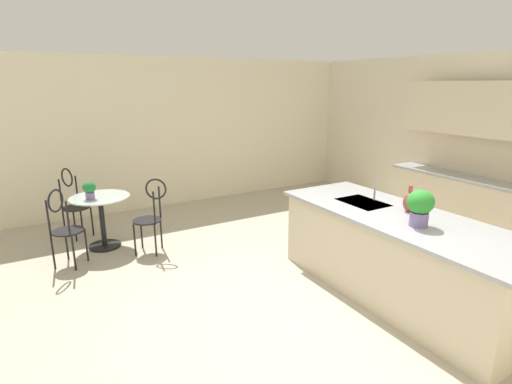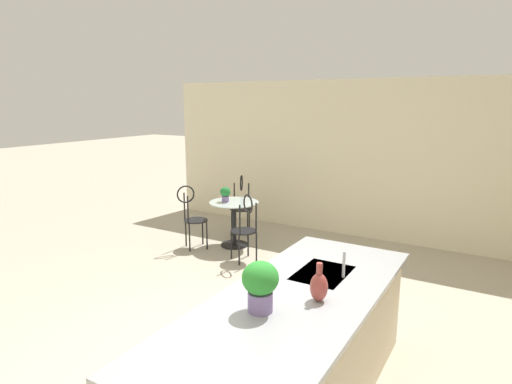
% 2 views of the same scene
% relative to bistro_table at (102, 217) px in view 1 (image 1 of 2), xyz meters
% --- Properties ---
extents(ground_plane, '(40.00, 40.00, 0.00)m').
position_rel_bistro_table_xyz_m(ground_plane, '(2.69, 1.66, -0.45)').
color(ground_plane, '#B2A893').
extents(wall_left_window, '(0.12, 7.80, 2.70)m').
position_rel_bistro_table_xyz_m(wall_left_window, '(-1.57, 1.66, 0.90)').
color(wall_left_window, beige).
rests_on(wall_left_window, ground).
extents(kitchen_island, '(2.80, 1.06, 0.92)m').
position_rel_bistro_table_xyz_m(kitchen_island, '(2.98, 2.51, 0.02)').
color(kitchen_island, beige).
rests_on(kitchen_island, ground).
extents(back_counter_run, '(2.44, 0.64, 1.52)m').
position_rel_bistro_table_xyz_m(back_counter_run, '(2.29, 4.86, 0.05)').
color(back_counter_run, beige).
rests_on(back_counter_run, ground).
extents(upper_cabinet_run, '(2.40, 0.36, 0.76)m').
position_rel_bistro_table_xyz_m(upper_cabinet_run, '(2.29, 4.84, 1.45)').
color(upper_cabinet_run, beige).
rests_on(upper_cabinet_run, back_counter_run).
extents(bistro_table, '(0.80, 0.80, 0.74)m').
position_rel_bistro_table_xyz_m(bistro_table, '(0.00, 0.00, 0.00)').
color(bistro_table, black).
rests_on(bistro_table, ground).
extents(chair_near_window, '(0.53, 0.53, 1.04)m').
position_rel_bistro_table_xyz_m(chair_near_window, '(0.45, -0.51, 0.13)').
color(chair_near_window, black).
rests_on(chair_near_window, ground).
extents(chair_by_island, '(0.52, 0.51, 1.04)m').
position_rel_bistro_table_xyz_m(chair_by_island, '(-0.65, -0.28, 0.13)').
color(chair_by_island, black).
rests_on(chair_by_island, ground).
extents(chair_toward_desk, '(0.52, 0.52, 1.04)m').
position_rel_bistro_table_xyz_m(chair_toward_desk, '(0.53, 0.55, 0.13)').
color(chair_toward_desk, black).
rests_on(chair_toward_desk, ground).
extents(sink_faucet, '(0.02, 0.02, 0.22)m').
position_rel_bistro_table_xyz_m(sink_faucet, '(2.44, 2.69, 0.58)').
color(sink_faucet, '#B2B5BA').
rests_on(sink_faucet, kitchen_island).
extents(potted_plant_on_table, '(0.17, 0.17, 0.24)m').
position_rel_bistro_table_xyz_m(potted_plant_on_table, '(0.06, -0.13, 0.43)').
color(potted_plant_on_table, '#7A669E').
rests_on(potted_plant_on_table, bistro_table).
extents(potted_plant_counter_near, '(0.25, 0.25, 0.36)m').
position_rel_bistro_table_xyz_m(potted_plant_counter_near, '(3.29, 2.39, 0.68)').
color(potted_plant_counter_near, '#7A669E').
rests_on(potted_plant_counter_near, kitchen_island).
extents(vase_on_counter, '(0.13, 0.13, 0.29)m').
position_rel_bistro_table_xyz_m(vase_on_counter, '(2.94, 2.68, 0.58)').
color(vase_on_counter, '#993D38').
rests_on(vase_on_counter, kitchen_island).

